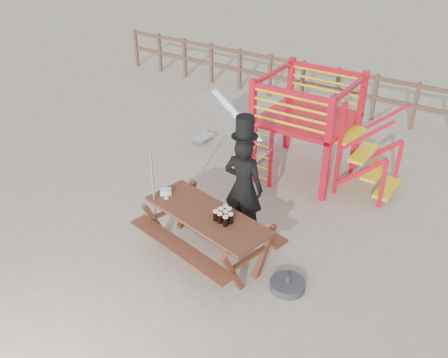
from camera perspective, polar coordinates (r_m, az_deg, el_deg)
ground at (r=8.18m, az=-3.56°, el=-9.14°), size 60.00×60.00×0.00m
back_fence at (r=13.34m, az=14.86°, el=9.96°), size 15.09×0.09×1.20m
playground_fort at (r=10.21m, az=8.97°, el=6.24°), size 4.71×1.84×2.10m
picnic_table at (r=7.93m, az=-1.94°, el=-5.78°), size 2.37×1.86×0.82m
man_with_hat at (r=8.16m, az=2.25°, el=-0.70°), size 0.73×0.52×2.20m
metal_pole at (r=8.16m, az=-7.99°, el=-2.08°), size 0.04×0.04×1.71m
parasol_base at (r=7.68m, az=7.27°, el=-11.91°), size 0.53×0.53×0.23m
paper_bag at (r=8.27m, az=-6.67°, el=-1.45°), size 0.23×0.22×0.08m
stout_pints at (r=7.57m, az=0.01°, el=-4.16°), size 0.31×0.33×0.17m
empty_glasses at (r=8.13m, az=-6.62°, el=-1.81°), size 0.08×0.08×0.15m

